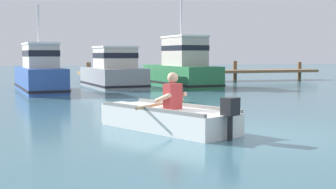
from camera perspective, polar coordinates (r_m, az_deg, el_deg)
ground_plane at (r=9.17m, az=9.93°, el=-4.88°), size 120.00×120.00×0.00m
wooden_dock at (r=26.95m, az=4.50°, el=2.79°), size 14.38×1.64×1.19m
rowboat_with_person at (r=9.64m, az=-0.32°, el=-2.81°), size 2.30×3.54×1.19m
moored_boat_blue at (r=20.21m, az=-15.46°, el=2.52°), size 2.03×5.66×3.62m
moored_boat_grey at (r=22.31m, az=-6.72°, el=2.76°), size 2.51×4.95×1.94m
moored_boat_green at (r=22.80m, az=1.65°, el=3.29°), size 2.26×6.05×4.69m
mooring_buoy at (r=15.23m, az=0.60°, el=-0.09°), size 0.44×0.44×0.44m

